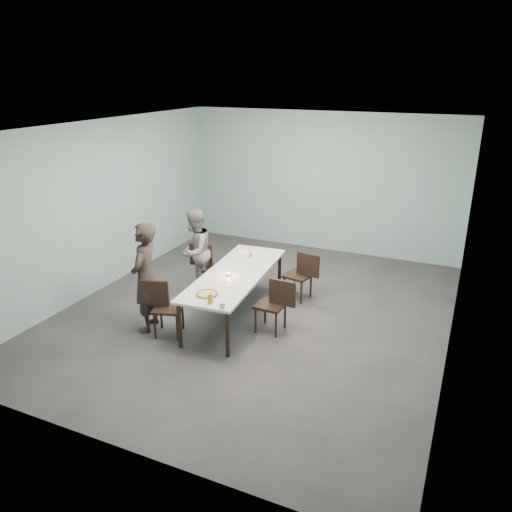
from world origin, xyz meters
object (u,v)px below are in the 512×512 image
at_px(chair_far_left, 207,264).
at_px(chair_far_right, 302,273).
at_px(side_plate, 230,285).
at_px(water_tumbler, 222,305).
at_px(diner_far, 195,251).
at_px(table, 235,276).
at_px(beer_glass, 210,299).
at_px(chair_near_left, 163,304).
at_px(amber_tumbler, 251,254).
at_px(tealight, 229,275).
at_px(diner_near, 145,277).
at_px(pizza, 207,294).
at_px(chair_near_right, 275,302).

bearing_deg(chair_far_left, chair_far_right, -1.08).
relative_size(side_plate, water_tumbler, 2.00).
xyz_separation_m(diner_far, water_tumbler, (1.49, -1.79, 0.03)).
bearing_deg(table, chair_far_right, 52.72).
bearing_deg(beer_glass, side_plate, 93.33).
relative_size(chair_near_left, side_plate, 4.83).
height_order(chair_far_left, amber_tumbler, chair_far_left).
relative_size(beer_glass, tealight, 2.68).
distance_m(table, water_tumbler, 1.28).
bearing_deg(amber_tumbler, tealight, -87.27).
distance_m(diner_near, diner_far, 1.53).
xyz_separation_m(table, chair_far_left, (-0.92, 0.70, -0.19)).
bearing_deg(side_plate, pizza, -107.56).
height_order(chair_far_left, diner_near, diner_near).
distance_m(chair_near_left, diner_far, 1.64).
xyz_separation_m(table, diner_near, (-1.03, -0.94, 0.16)).
bearing_deg(diner_near, amber_tumbler, 137.58).
relative_size(chair_near_left, chair_far_right, 1.00).
height_order(chair_near_right, diner_near, diner_near).
relative_size(table, chair_far_right, 3.06).
distance_m(water_tumbler, amber_tumbler, 2.04).
xyz_separation_m(beer_glass, tealight, (-0.23, 1.00, -0.05)).
xyz_separation_m(diner_near, water_tumbler, (1.45, -0.27, -0.06)).
bearing_deg(chair_near_left, pizza, -12.76).
xyz_separation_m(table, amber_tumbler, (-0.08, 0.77, 0.10)).
distance_m(table, pizza, 0.93).
xyz_separation_m(table, diner_far, (-1.08, 0.58, 0.07)).
height_order(table, beer_glass, beer_glass).
relative_size(chair_far_right, beer_glass, 5.80).
xyz_separation_m(table, pizza, (0.01, -0.92, 0.08)).
bearing_deg(diner_far, chair_far_left, 123.34).
height_order(side_plate, amber_tumbler, amber_tumbler).
bearing_deg(chair_near_right, chair_near_left, 29.00).
relative_size(diner_near, tealight, 30.46).
relative_size(pizza, water_tumbler, 3.78).
bearing_deg(table, diner_near, -137.65).
bearing_deg(diner_far, water_tumbler, 35.64).
relative_size(chair_near_left, chair_far_left, 1.00).
distance_m(chair_near_right, chair_far_right, 1.26).
bearing_deg(beer_glass, chair_near_left, 170.57).
bearing_deg(diner_near, pizza, 77.74).
height_order(chair_near_left, chair_far_left, same).
xyz_separation_m(water_tumbler, tealight, (-0.45, 1.06, -0.02)).
relative_size(diner_near, beer_glass, 11.37).
height_order(chair_near_right, tealight, chair_near_right).
bearing_deg(chair_far_right, chair_near_right, 101.04).
distance_m(chair_near_right, diner_far, 2.06).
relative_size(chair_far_right, pizza, 2.56).
height_order(chair_near_left, chair_far_right, same).
height_order(chair_far_right, side_plate, chair_far_right).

